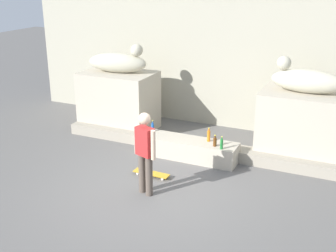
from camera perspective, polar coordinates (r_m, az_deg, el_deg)
ground_plane at (r=8.64m, az=-2.48°, el=-8.87°), size 40.00×40.00×0.00m
facade_wall at (r=11.91m, az=7.75°, el=15.38°), size 11.75×0.60×6.50m
pedestal_left at (r=11.86m, az=-6.48°, el=3.31°), size 1.93×1.29×1.58m
pedestal_right at (r=10.34m, az=17.32°, el=-0.01°), size 1.93×1.29×1.58m
statue_reclining_left at (r=11.59m, az=-6.52°, el=8.39°), size 1.67×0.79×0.78m
statue_reclining_right at (r=10.05m, az=17.74°, el=5.79°), size 1.61×0.60×0.78m
ledge_block at (r=10.11m, az=2.41°, el=-2.96°), size 2.42×0.61×0.46m
skater at (r=8.25m, az=-3.04°, el=-3.20°), size 0.51×0.31×1.67m
skateboard at (r=9.29m, az=-2.21°, el=-6.24°), size 0.80×0.22×0.08m
bottle_blue at (r=10.47m, az=-2.04°, el=-0.13°), size 0.07×0.07×0.27m
bottle_orange at (r=9.89m, az=5.39°, el=-1.28°), size 0.07×0.07×0.32m
bottle_green at (r=9.51m, az=7.08°, el=-2.35°), size 0.07×0.07×0.29m
bottle_brown at (r=9.65m, az=6.20°, el=-2.06°), size 0.08×0.08×0.26m
stair_step at (r=10.50m, az=3.25°, el=-2.65°), size 6.79×0.50×0.27m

